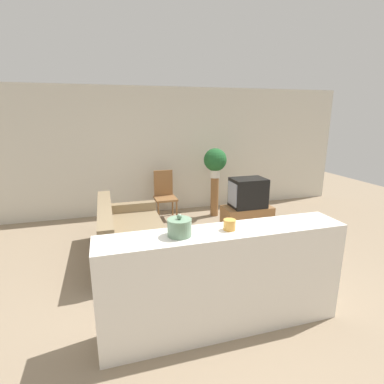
{
  "coord_description": "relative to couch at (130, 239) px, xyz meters",
  "views": [
    {
      "loc": [
        -1.06,
        -3.05,
        2.15
      ],
      "look_at": [
        0.34,
        1.69,
        0.85
      ],
      "focal_mm": 28.0,
      "sensor_mm": 36.0,
      "label": 1
    }
  ],
  "objects": [
    {
      "name": "potted_plant",
      "position": [
        1.92,
        1.44,
        0.91
      ],
      "size": [
        0.48,
        0.48,
        0.62
      ],
      "color": "white",
      "rests_on": "plant_stand"
    },
    {
      "name": "wooden_chair",
      "position": [
        0.87,
        1.62,
        0.25
      ],
      "size": [
        0.44,
        0.44,
        1.0
      ],
      "color": "olive",
      "rests_on": "ground_plane"
    },
    {
      "name": "television",
      "position": [
        2.15,
        0.37,
        0.48
      ],
      "size": [
        0.62,
        0.44,
        0.53
      ],
      "color": "black",
      "rests_on": "tv_stand"
    },
    {
      "name": "candle_jar",
      "position": [
        0.8,
        -1.89,
        0.83
      ],
      "size": [
        0.12,
        0.12,
        0.1
      ],
      "color": "gold",
      "rests_on": "foreground_counter"
    },
    {
      "name": "ground_plane",
      "position": [
        0.76,
        -1.31,
        -0.29
      ],
      "size": [
        14.0,
        14.0,
        0.0
      ],
      "primitive_type": "plane",
      "color": "gray"
    },
    {
      "name": "wall_back",
      "position": [
        0.76,
        2.12,
        1.06
      ],
      "size": [
        9.0,
        0.06,
        2.7
      ],
      "color": "beige",
      "rests_on": "ground_plane"
    },
    {
      "name": "plant_stand",
      "position": [
        1.92,
        1.44,
        0.13
      ],
      "size": [
        0.17,
        0.17,
        0.84
      ],
      "color": "olive",
      "rests_on": "ground_plane"
    },
    {
      "name": "decorative_bowl",
      "position": [
        0.31,
        -1.89,
        0.86
      ],
      "size": [
        0.22,
        0.22,
        0.21
      ],
      "color": "gray",
      "rests_on": "foreground_counter"
    },
    {
      "name": "foreground_counter",
      "position": [
        0.76,
        -1.89,
        0.25
      ],
      "size": [
        2.45,
        0.44,
        1.07
      ],
      "color": "white",
      "rests_on": "ground_plane"
    },
    {
      "name": "tv_stand",
      "position": [
        2.16,
        0.37,
        -0.04
      ],
      "size": [
        0.89,
        0.47,
        0.5
      ],
      "color": "olive",
      "rests_on": "ground_plane"
    },
    {
      "name": "couch",
      "position": [
        0.0,
        0.0,
        0.0
      ],
      "size": [
        0.99,
        1.91,
        0.83
      ],
      "color": "#847051",
      "rests_on": "ground_plane"
    }
  ]
}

